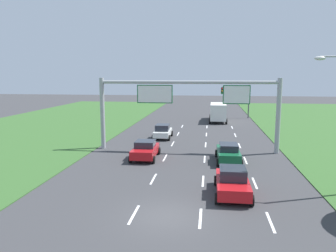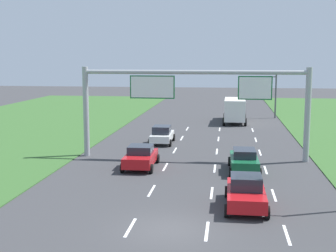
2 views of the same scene
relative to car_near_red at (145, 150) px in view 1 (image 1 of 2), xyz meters
The scene contains 11 objects.
ground_plane 12.14m from the car_near_red, 73.49° to the right, with size 200.00×200.00×0.00m, color #38383A.
lane_dashes_inner_left 5.91m from the car_near_red, 73.23° to the right, with size 0.14×50.40×0.01m.
lane_dashes_inner_right 7.68m from the car_near_red, 47.23° to the right, with size 0.14×50.40×0.01m.
lane_dashes_slip 10.38m from the car_near_red, 32.85° to the right, with size 0.14×50.40×0.01m.
car_near_red is the anchor object (origin of this frame).
car_lead_silver 7.18m from the car_near_red, ahead, with size 2.14×4.34×1.56m.
car_mid_lane 9.41m from the car_near_red, 88.91° to the left, with size 2.04×4.01×1.61m.
car_far_ahead 10.63m from the car_near_red, 48.64° to the right, with size 2.17×4.38×1.68m.
box_truck 25.37m from the car_near_red, 74.32° to the left, with size 2.77×7.85×2.86m.
sign_gantry 6.36m from the car_near_red, 44.63° to the left, with size 17.24×0.44×7.00m.
traffic_light_mast 30.66m from the car_near_red, 70.69° to the left, with size 4.76×0.49×5.60m.
Camera 1 is at (2.13, -15.97, 7.30)m, focal length 35.00 mm.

